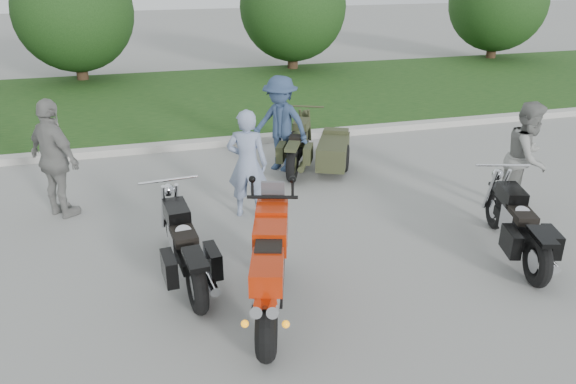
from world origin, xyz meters
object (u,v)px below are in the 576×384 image
object	(u,v)px
cruiser_left	(185,249)
cruiser_sidecar	(319,150)
person_grey	(527,158)
person_stripe	(247,164)
person_denim	(280,124)
sportbike_red	(270,266)
person_back	(55,159)
cruiser_right	(519,228)

from	to	relation	value
cruiser_left	cruiser_sidecar	distance (m)	4.39
cruiser_left	person_grey	size ratio (longest dim) A/B	1.29
person_grey	cruiser_left	bearing A→B (deg)	152.48
cruiser_left	person_grey	distance (m)	5.46
person_stripe	person_denim	distance (m)	2.13
sportbike_red	person_back	bearing A→B (deg)	142.53
cruiser_left	person_stripe	distance (m)	2.09
cruiser_sidecar	person_stripe	distance (m)	2.41
cruiser_left	sportbike_red	bearing A→B (deg)	-54.64
person_stripe	person_back	xyz separation A→B (m)	(-2.82, 0.81, 0.08)
cruiser_left	person_stripe	bearing A→B (deg)	50.71
person_denim	person_back	bearing A→B (deg)	-120.19
sportbike_red	person_back	size ratio (longest dim) A/B	1.18
cruiser_right	person_grey	bearing A→B (deg)	68.26
cruiser_left	cruiser_sidecar	bearing A→B (deg)	44.36
cruiser_right	person_denim	distance (m)	4.72
cruiser_right	person_grey	xyz separation A→B (m)	(1.04, 1.31, 0.45)
cruiser_left	cruiser_right	distance (m)	4.40
person_grey	person_back	distance (m)	7.28
cruiser_left	person_denim	bearing A→B (deg)	53.59
person_grey	person_stripe	bearing A→B (deg)	131.98
person_stripe	person_back	distance (m)	2.93
person_denim	sportbike_red	bearing A→B (deg)	-62.18
cruiser_left	person_back	distance (m)	3.03
cruiser_sidecar	person_back	xyz separation A→B (m)	(-4.53, -0.82, 0.53)
cruiser_left	cruiser_right	size ratio (longest dim) A/B	1.05
sportbike_red	person_stripe	world-z (taller)	person_stripe
person_stripe	person_grey	distance (m)	4.35
person_back	person_grey	bearing A→B (deg)	-143.40
cruiser_left	cruiser_sidecar	xyz separation A→B (m)	(2.88, 3.31, -0.05)
cruiser_sidecar	person_back	distance (m)	4.64
cruiser_right	person_stripe	world-z (taller)	person_stripe
cruiser_sidecar	person_back	size ratio (longest dim) A/B	1.11
cruiser_left	cruiser_right	bearing A→B (deg)	-12.78
person_grey	cruiser_right	bearing A→B (deg)	-163.32
person_stripe	person_denim	world-z (taller)	person_denim
sportbike_red	person_back	distance (m)	4.29
cruiser_sidecar	person_back	bearing A→B (deg)	-144.24
cruiser_left	person_grey	xyz separation A→B (m)	(5.40, 0.68, 0.44)
cruiser_sidecar	person_grey	xyz separation A→B (m)	(2.52, -2.63, 0.49)
cruiser_left	person_stripe	world-z (taller)	person_stripe
cruiser_sidecar	person_grey	world-z (taller)	person_grey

